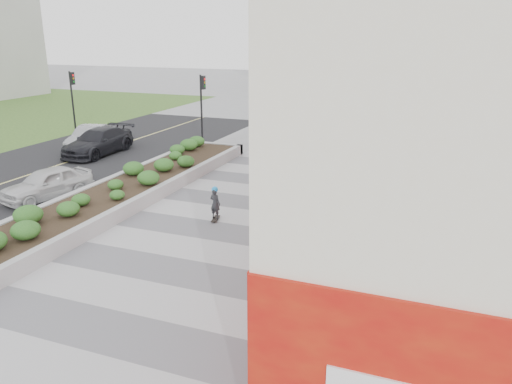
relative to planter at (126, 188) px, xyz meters
The scene contains 13 objects.
ground 8.91m from the planter, 51.84° to the right, with size 160.00×160.00×0.00m, color gray.
walkway 6.81m from the planter, 36.03° to the right, with size 8.00×36.00×0.01m, color #A8A8AD.
building 13.12m from the planter, ahead, with size 6.04×24.08×8.00m.
planter is the anchor object (origin of this frame).
street 6.51m from the planter, behind, with size 10.00×40.00×0.00m, color black.
traffic_signal_near 10.90m from the planter, 99.35° to the left, with size 0.33×0.28×4.20m.
traffic_signal_far 15.00m from the planter, 137.54° to the left, with size 0.33×0.28×4.20m.
distant_bldg_north_l 48.95m from the planter, 89.40° to the left, with size 16.00×12.00×20.00m, color #ADAAA3.
manhole_cover 7.22m from the planter, 33.69° to the right, with size 0.44×0.44×0.01m, color #595654.
skateboarder 4.72m from the planter, 13.07° to the right, with size 0.46×0.75×1.30m.
car_white 3.23m from the planter, 158.36° to the right, with size 1.50×3.74×1.27m, color silver.
car_silver 10.16m from the planter, 136.41° to the left, with size 1.45×4.17×1.37m, color gray.
car_dark 8.60m from the planter, 135.07° to the left, with size 2.00×4.91×1.42m, color black.
Camera 1 is at (6.59, -9.45, 6.52)m, focal length 35.00 mm.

